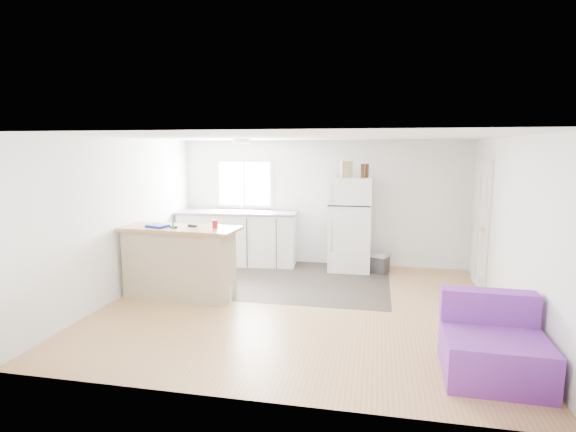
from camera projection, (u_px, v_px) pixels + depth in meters
The scene contains 19 objects.
room at pixel (300, 224), 6.28m from camera, with size 5.51×5.01×2.41m.
vinyl_zone at pixel (271, 278), 7.81m from camera, with size 4.05×2.50×0.00m, color #322925.
window at pixel (245, 183), 8.94m from camera, with size 1.18×0.06×0.98m.
interior_door at pixel (481, 225), 7.28m from camera, with size 0.11×0.92×2.10m.
ceiling_fixture at pixel (242, 141), 7.50m from camera, with size 0.30×0.30×0.07m, color white.
kitchen_cabinets at pixel (238, 237), 8.76m from camera, with size 2.37×0.91×1.33m.
peninsula at pixel (180, 262), 6.78m from camera, with size 1.80×0.77×1.08m.
refrigerator at pixel (350, 224), 8.28m from camera, with size 0.78×0.74×1.72m.
cooler at pixel (375, 262), 8.22m from camera, with size 0.56×0.48×0.36m.
purple_seat at pixel (493, 348), 4.46m from camera, with size 0.98×0.92×0.79m.
cleaner_jug at pixel (227, 293), 6.65m from camera, with size 0.15×0.12×0.30m.
mop at pixel (169, 284), 6.73m from camera, with size 0.26×0.33×1.20m.
red_cup at pixel (215, 224), 6.60m from camera, with size 0.08×0.08×0.12m, color red.
blue_tray at pixel (158, 226), 6.69m from camera, with size 0.30×0.22×0.04m, color #121AAD.
tool_a at pixel (192, 226), 6.73m from camera, with size 0.14×0.05×0.03m, color black.
tool_b at pixel (174, 227), 6.61m from camera, with size 0.10×0.04×0.03m, color black.
cardboard_box at pixel (347, 169), 8.08m from camera, with size 0.20×0.10×0.30m, color tan.
bottle_left at pixel (363, 171), 8.00m from camera, with size 0.07×0.07×0.25m, color #3A200A.
bottle_right at pixel (367, 171), 8.07m from camera, with size 0.07×0.07×0.25m, color #3A200A.
Camera 1 is at (1.05, -6.10, 2.25)m, focal length 28.00 mm.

